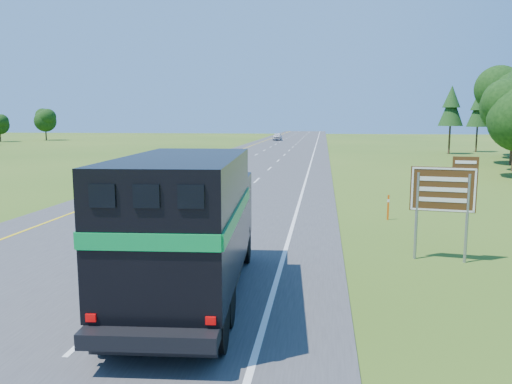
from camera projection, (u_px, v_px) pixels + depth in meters
road at (265, 159)px, 58.51m from camera, size 15.00×260.00×0.04m
lane_markings at (265, 158)px, 58.50m from camera, size 11.15×260.00×0.01m
horse_truck at (189, 223)px, 12.60m from camera, size 3.23×8.62×3.75m
white_suv at (200, 162)px, 44.17m from camera, size 2.85×6.16×1.71m
far_car at (277, 137)px, 106.81m from camera, size 2.12×4.82×1.61m
exit_sign at (444, 194)px, 16.17m from camera, size 2.03×0.39×3.46m
delineator at (388, 207)px, 23.06m from camera, size 0.10×0.05×1.17m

